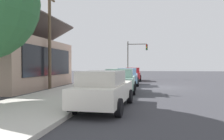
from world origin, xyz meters
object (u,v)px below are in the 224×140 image
object	(u,v)px
car_skyblue	(128,76)
fire_hydrant_red	(96,86)
car_seafoam	(120,80)
traffic_light_main	(135,54)
car_ivory	(105,89)
utility_pole_wooden	(50,38)
car_cherry	(133,74)

from	to	relation	value
car_skyblue	fire_hydrant_red	xyz separation A→B (m)	(-6.39, 1.50, -0.32)
car_seafoam	traffic_light_main	xyz separation A→B (m)	(16.21, -0.14, 2.68)
car_ivory	utility_pole_wooden	size ratio (longest dim) A/B	0.65
car_cherry	car_seafoam	bearing A→B (deg)	177.78
car_ivory	car_cherry	bearing A→B (deg)	2.81
car_cherry	utility_pole_wooden	distance (m)	12.63
car_seafoam	car_cherry	size ratio (longest dim) A/B	0.99
traffic_light_main	utility_pole_wooden	xyz separation A→B (m)	(-15.17, 5.66, 0.44)
car_ivory	fire_hydrant_red	size ratio (longest dim) A/B	6.88
car_ivory	fire_hydrant_red	xyz separation A→B (m)	(5.11, 1.56, -0.32)
car_ivory	car_skyblue	world-z (taller)	same
fire_hydrant_red	traffic_light_main	bearing A→B (deg)	-5.60
car_ivory	car_skyblue	distance (m)	11.50
car_skyblue	fire_hydrant_red	distance (m)	6.57
traffic_light_main	car_cherry	bearing A→B (deg)	179.22
car_skyblue	fire_hydrant_red	world-z (taller)	car_skyblue
car_skyblue	fire_hydrant_red	bearing A→B (deg)	164.15
traffic_light_main	fire_hydrant_red	distance (m)	17.28
car_cherry	car_ivory	bearing A→B (deg)	178.06
car_seafoam	utility_pole_wooden	xyz separation A→B (m)	(1.04, 5.51, 3.11)
utility_pole_wooden	car_seafoam	bearing A→B (deg)	-100.68
car_ivory	car_seafoam	bearing A→B (deg)	3.38
car_seafoam	traffic_light_main	size ratio (longest dim) A/B	0.86
car_ivory	car_skyblue	bearing A→B (deg)	3.24
car_cherry	utility_pole_wooden	xyz separation A→B (m)	(-10.89, 5.60, 3.12)
fire_hydrant_red	car_cherry	bearing A→B (deg)	-7.21
car_cherry	fire_hydrant_red	bearing A→B (deg)	170.98
traffic_light_main	fire_hydrant_red	bearing A→B (deg)	174.40
car_seafoam	utility_pole_wooden	world-z (taller)	utility_pole_wooden
car_ivory	utility_pole_wooden	xyz separation A→B (m)	(6.88, 5.56, 3.11)
fire_hydrant_red	car_seafoam	bearing A→B (deg)	-64.35
traffic_light_main	car_skyblue	bearing A→B (deg)	179.13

